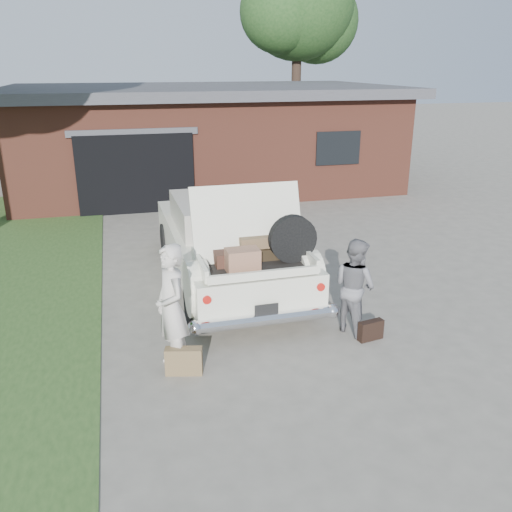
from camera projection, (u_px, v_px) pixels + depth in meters
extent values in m
plane|color=gray|center=(266.00, 334.00, 8.49)|extent=(90.00, 90.00, 0.00)
cube|color=brown|center=(204.00, 140.00, 18.70)|extent=(12.00, 7.00, 3.00)
cube|color=#4C4C51|center=(202.00, 90.00, 18.14)|extent=(12.80, 7.80, 0.30)
cube|color=black|center=(136.00, 174.00, 15.09)|extent=(3.20, 0.30, 2.20)
cube|color=#4C4C51|center=(133.00, 132.00, 14.64)|extent=(3.50, 0.12, 0.18)
cube|color=black|center=(338.00, 148.00, 16.30)|extent=(1.40, 0.08, 1.00)
cylinder|color=#38281E|center=(296.00, 94.00, 25.38)|extent=(0.44, 0.44, 5.27)
sphere|color=#345723|center=(298.00, 2.00, 24.05)|extent=(5.05, 5.05, 5.05)
sphere|color=#345723|center=(317.00, 21.00, 25.04)|extent=(3.79, 3.79, 3.79)
sphere|color=#345723|center=(280.00, 11.00, 23.39)|extent=(3.53, 3.53, 3.53)
cube|color=silver|center=(226.00, 248.00, 10.41)|extent=(2.09, 5.34, 0.69)
cube|color=#B7B0A1|center=(222.00, 213.00, 10.50)|extent=(1.78, 2.15, 0.55)
cube|color=black|center=(212.00, 202.00, 11.42)|extent=(1.65, 0.11, 0.47)
cube|color=black|center=(234.00, 228.00, 9.59)|extent=(1.65, 0.11, 0.47)
cylinder|color=black|center=(194.00, 306.00, 8.64)|extent=(0.24, 0.70, 0.70)
cylinder|color=black|center=(304.00, 294.00, 9.12)|extent=(0.24, 0.70, 0.70)
cylinder|color=black|center=(167.00, 239.00, 11.92)|extent=(0.24, 0.70, 0.70)
cylinder|color=black|center=(249.00, 233.00, 12.39)|extent=(0.24, 0.70, 0.70)
cylinder|color=silver|center=(266.00, 319.00, 8.04)|extent=(2.18, 0.22, 0.19)
cylinder|color=#A5140F|center=(207.00, 299.00, 7.75)|extent=(0.13, 0.11, 0.13)
cylinder|color=#A5140F|center=(320.00, 286.00, 8.19)|extent=(0.13, 0.11, 0.13)
cube|color=black|center=(267.00, 310.00, 7.96)|extent=(0.36, 0.03, 0.18)
cube|color=black|center=(254.00, 265.00, 8.46)|extent=(1.66, 1.19, 0.04)
cube|color=silver|center=(200.00, 264.00, 8.21)|extent=(0.08, 1.17, 0.19)
cube|color=silver|center=(305.00, 254.00, 8.64)|extent=(0.08, 1.17, 0.19)
cube|color=silver|center=(264.00, 275.00, 7.91)|extent=(1.70, 0.09, 0.13)
cube|color=silver|center=(247.00, 222.00, 8.60)|extent=(1.79, 0.48, 1.16)
cube|color=#44271D|center=(235.00, 256.00, 8.47)|extent=(0.68, 0.44, 0.22)
cube|color=#9F6C51|center=(243.00, 260.00, 8.12)|extent=(0.50, 0.33, 0.34)
cube|color=black|center=(262.00, 252.00, 8.71)|extent=(0.60, 0.40, 0.18)
cube|color=brown|center=(254.00, 241.00, 8.64)|extent=(0.51, 0.34, 0.18)
cylinder|color=black|center=(293.00, 239.00, 8.43)|extent=(0.76, 0.18, 0.76)
imported|color=beige|center=(171.00, 308.00, 7.31)|extent=(0.58, 0.74, 1.79)
imported|color=slate|center=(354.00, 286.00, 8.37)|extent=(0.82, 0.91, 1.52)
cube|color=brown|center=(184.00, 361.00, 7.36)|extent=(0.52, 0.27, 0.39)
cube|color=black|center=(371.00, 330.00, 8.28)|extent=(0.42, 0.20, 0.31)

